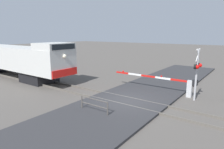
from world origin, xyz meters
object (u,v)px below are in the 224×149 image
Objects in this scene: guard_railing at (94,104)px; crossing_signal at (197,69)px; crossing_gate at (176,84)px; locomotive at (14,58)px.

crossing_signal is at bearing -35.42° from guard_railing.
locomotive is at bearing 102.61° from crossing_gate.
locomotive is 18.81m from crossing_signal.
crossing_gate is 3.42× the size of guard_railing.
locomotive is 2.43× the size of crossing_gate.
crossing_signal reaches higher than crossing_gate.
locomotive is 8.31× the size of guard_railing.
crossing_gate is at bearing 70.48° from crossing_signal.
guard_railing is at bearing -101.35° from locomotive.
crossing_gate is at bearing -22.27° from guard_railing.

